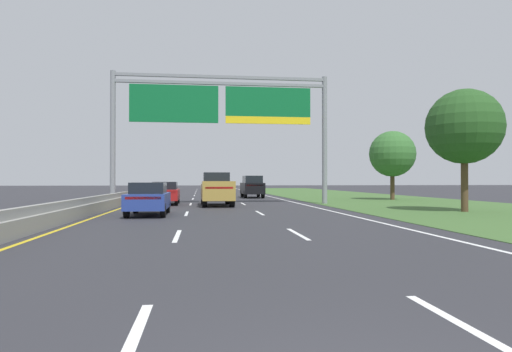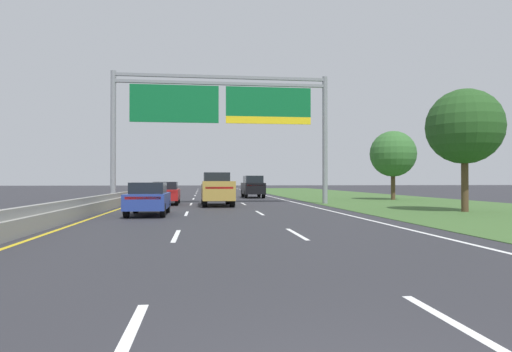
# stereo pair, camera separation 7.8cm
# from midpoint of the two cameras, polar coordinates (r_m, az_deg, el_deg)

# --- Properties ---
(ground_plane) EXTENTS (220.00, 220.00, 0.00)m
(ground_plane) POSITION_cam_midpoint_polar(r_m,az_deg,el_deg) (38.16, -5.42, -3.07)
(ground_plane) COLOR #2B2B30
(lane_striping) EXTENTS (11.96, 106.00, 0.01)m
(lane_striping) POSITION_cam_midpoint_polar(r_m,az_deg,el_deg) (37.70, -5.40, -3.09)
(lane_striping) COLOR white
(lane_striping) RESTS_ON ground
(grass_verge_right) EXTENTS (14.00, 110.00, 0.02)m
(grass_verge_right) POSITION_cam_midpoint_polar(r_m,az_deg,el_deg) (41.01, 14.49, -2.87)
(grass_verge_right) COLOR #3D602D
(grass_verge_right) RESTS_ON ground
(median_barrier_concrete) EXTENTS (0.60, 110.00, 0.85)m
(median_barrier_concrete) POSITION_cam_midpoint_polar(r_m,az_deg,el_deg) (38.52, -15.29, -2.50)
(median_barrier_concrete) COLOR gray
(median_barrier_concrete) RESTS_ON ground
(overhead_sign_gantry) EXTENTS (15.06, 0.42, 9.10)m
(overhead_sign_gantry) POSITION_cam_midpoint_polar(r_m,az_deg,el_deg) (31.30, -4.46, 8.30)
(overhead_sign_gantry) COLOR gray
(overhead_sign_gantry) RESTS_ON ground
(pickup_truck_gold) EXTENTS (2.09, 5.43, 2.20)m
(pickup_truck_gold) POSITION_cam_midpoint_polar(r_m,az_deg,el_deg) (29.63, -5.11, -1.71)
(pickup_truck_gold) COLOR #A38438
(pickup_truck_gold) RESTS_ON ground
(car_blue_left_lane_sedan) EXTENTS (1.85, 4.41, 1.57)m
(car_blue_left_lane_sedan) POSITION_cam_midpoint_polar(r_m,az_deg,el_deg) (22.00, -13.68, -2.77)
(car_blue_left_lane_sedan) COLOR navy
(car_blue_left_lane_sedan) RESTS_ON ground
(car_red_left_lane_sedan) EXTENTS (1.88, 4.42, 1.57)m
(car_red_left_lane_sedan) POSITION_cam_midpoint_polar(r_m,az_deg,el_deg) (31.52, -11.57, -2.10)
(car_red_left_lane_sedan) COLOR maroon
(car_red_left_lane_sedan) RESTS_ON ground
(car_black_right_lane_suv) EXTENTS (1.93, 4.71, 2.11)m
(car_black_right_lane_suv) POSITION_cam_midpoint_polar(r_m,az_deg,el_deg) (43.03, -0.54, -1.32)
(car_black_right_lane_suv) COLOR black
(car_black_right_lane_suv) RESTS_ON ground
(roadside_tree_near) EXTENTS (3.96, 3.96, 6.50)m
(roadside_tree_near) POSITION_cam_midpoint_polar(r_m,az_deg,el_deg) (26.09, 25.02, 5.72)
(roadside_tree_near) COLOR #4C3823
(roadside_tree_near) RESTS_ON ground
(roadside_tree_mid) EXTENTS (3.91, 3.91, 5.89)m
(roadside_tree_mid) POSITION_cam_midpoint_polar(r_m,az_deg,el_deg) (39.79, 16.99, 2.71)
(roadside_tree_mid) COLOR #4C3823
(roadside_tree_mid) RESTS_ON ground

